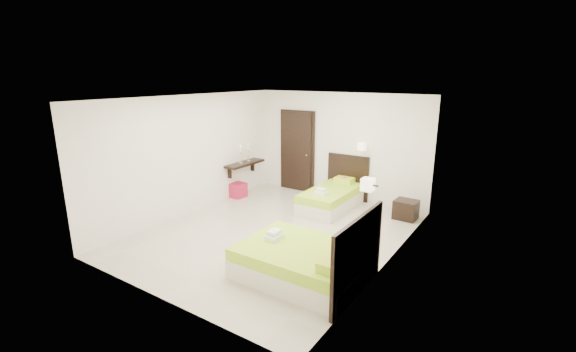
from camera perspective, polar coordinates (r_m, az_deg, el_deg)
The scene contains 7 objects.
floor at distance 7.65m, azimuth -1.89°, elevation -8.37°, with size 5.50×5.50×0.00m, color beige.
bed_single at distance 8.98m, azimuth 6.65°, elevation -3.04°, with size 1.08×1.79×1.48m.
bed_double at distance 5.97m, azimuth 2.77°, elevation -12.45°, with size 1.87×1.59×1.54m.
nightstand at distance 8.64m, azimuth 17.06°, elevation -4.78°, with size 0.47×0.41×0.41m, color black.
ottoman at distance 9.80m, azimuth -7.47°, elevation -2.07°, with size 0.36×0.36×0.36m, color #A21536.
door at distance 10.13m, azimuth 1.36°, elevation 3.68°, with size 1.02×0.15×2.14m.
console_shelf at distance 9.82m, azimuth -6.46°, elevation 1.83°, with size 0.35×1.20×0.78m.
Camera 1 is at (4.08, -5.72, 3.02)m, focal length 24.00 mm.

